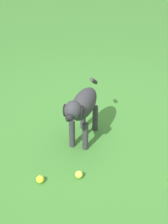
# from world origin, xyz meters

# --- Properties ---
(ground) EXTENTS (14.00, 14.00, 0.00)m
(ground) POSITION_xyz_m (0.00, 0.00, 0.00)
(ground) COLOR #38722D
(dog) EXTENTS (0.83, 0.31, 0.57)m
(dog) POSITION_xyz_m (-0.18, 0.09, 0.38)
(dog) COLOR #2D2D33
(dog) RESTS_ON ground
(tennis_ball_0) EXTENTS (0.07, 0.07, 0.07)m
(tennis_ball_0) POSITION_xyz_m (-0.88, 0.09, 0.03)
(tennis_ball_0) COLOR yellow
(tennis_ball_0) RESTS_ON ground
(tennis_ball_2) EXTENTS (0.07, 0.07, 0.07)m
(tennis_ball_2) POSITION_xyz_m (-0.67, -0.16, 0.03)
(tennis_ball_2) COLOR #C5D340
(tennis_ball_2) RESTS_ON ground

